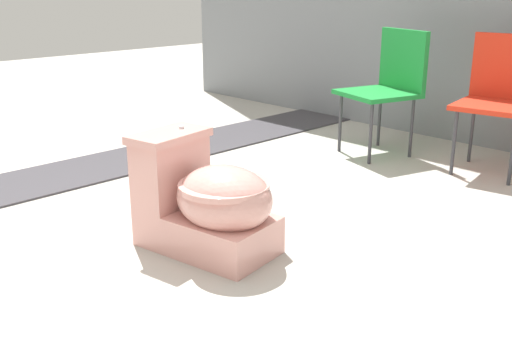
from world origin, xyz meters
name	(u,v)px	position (x,y,z in m)	size (l,w,h in m)	color
ground_plane	(156,254)	(0.00, 0.00, 0.00)	(14.00, 14.00, 0.00)	#B7B2A8
gravel_strip	(103,166)	(-1.30, 0.50, 0.01)	(0.56, 8.00, 0.01)	#423F44
toilet	(207,202)	(0.12, 0.20, 0.22)	(0.68, 0.47, 0.52)	#E09E93
folding_chair_left	(390,79)	(-0.24, 2.10, 0.51)	(0.55, 0.55, 0.83)	#1E8C38
folding_chair_middle	(502,89)	(0.45, 2.26, 0.51)	(0.51, 0.51, 0.83)	red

